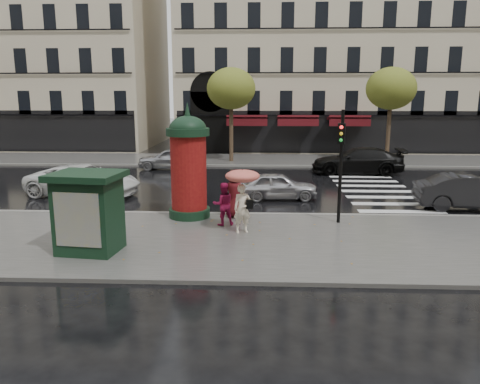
{
  "coord_description": "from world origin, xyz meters",
  "views": [
    {
      "loc": [
        0.06,
        -15.22,
        4.82
      ],
      "look_at": [
        -0.66,
        1.5,
        1.31
      ],
      "focal_mm": 35.0,
      "sensor_mm": 36.0,
      "label": 1
    }
  ],
  "objects_px": {
    "newsstand": "(89,211)",
    "car_darkgrey": "(471,192)",
    "morris_column": "(189,163)",
    "traffic_light": "(341,156)",
    "man_burgundy": "(235,194)",
    "car_white": "(84,180)",
    "woman_red": "(223,204)",
    "car_silver": "(278,186)",
    "woman_umbrella": "(242,190)",
    "car_black": "(357,161)",
    "car_far_silver": "(171,158)"
  },
  "relations": [
    {
      "from": "newsstand",
      "to": "traffic_light",
      "type": "bearing_deg",
      "value": 23.75
    },
    {
      "from": "car_darkgrey",
      "to": "car_far_silver",
      "type": "bearing_deg",
      "value": 59.73
    },
    {
      "from": "woman_umbrella",
      "to": "car_white",
      "type": "relative_size",
      "value": 0.42
    },
    {
      "from": "morris_column",
      "to": "car_white",
      "type": "bearing_deg",
      "value": 144.0
    },
    {
      "from": "traffic_light",
      "to": "man_burgundy",
      "type": "bearing_deg",
      "value": 170.11
    },
    {
      "from": "newsstand",
      "to": "car_black",
      "type": "distance_m",
      "value": 18.99
    },
    {
      "from": "man_burgundy",
      "to": "car_far_silver",
      "type": "height_order",
      "value": "man_burgundy"
    },
    {
      "from": "car_far_silver",
      "to": "newsstand",
      "type": "bearing_deg",
      "value": 3.65
    },
    {
      "from": "woman_umbrella",
      "to": "car_black",
      "type": "bearing_deg",
      "value": 63.54
    },
    {
      "from": "car_white",
      "to": "car_far_silver",
      "type": "height_order",
      "value": "car_white"
    },
    {
      "from": "woman_umbrella",
      "to": "morris_column",
      "type": "relative_size",
      "value": 0.51
    },
    {
      "from": "traffic_light",
      "to": "newsstand",
      "type": "height_order",
      "value": "traffic_light"
    },
    {
      "from": "morris_column",
      "to": "car_silver",
      "type": "height_order",
      "value": "morris_column"
    },
    {
      "from": "man_burgundy",
      "to": "car_far_silver",
      "type": "xyz_separation_m",
      "value": [
        -4.85,
        12.33,
        -0.34
      ]
    },
    {
      "from": "woman_red",
      "to": "car_white",
      "type": "relative_size",
      "value": 0.29
    },
    {
      "from": "woman_red",
      "to": "car_silver",
      "type": "height_order",
      "value": "woman_red"
    },
    {
      "from": "man_burgundy",
      "to": "car_darkgrey",
      "type": "bearing_deg",
      "value": -147.58
    },
    {
      "from": "traffic_light",
      "to": "car_far_silver",
      "type": "distance_m",
      "value": 15.79
    },
    {
      "from": "newsstand",
      "to": "car_silver",
      "type": "height_order",
      "value": "newsstand"
    },
    {
      "from": "car_black",
      "to": "car_silver",
      "type": "bearing_deg",
      "value": -31.77
    },
    {
      "from": "car_darkgrey",
      "to": "car_white",
      "type": "distance_m",
      "value": 17.59
    },
    {
      "from": "woman_umbrella",
      "to": "car_silver",
      "type": "xyz_separation_m",
      "value": [
        1.41,
        5.85,
        -0.98
      ]
    },
    {
      "from": "morris_column",
      "to": "newsstand",
      "type": "xyz_separation_m",
      "value": [
        -2.4,
        -4.22,
        -0.86
      ]
    },
    {
      "from": "woman_umbrella",
      "to": "car_darkgrey",
      "type": "bearing_deg",
      "value": 23.88
    },
    {
      "from": "man_burgundy",
      "to": "car_white",
      "type": "relative_size",
      "value": 0.35
    },
    {
      "from": "woman_umbrella",
      "to": "newsstand",
      "type": "bearing_deg",
      "value": -154.42
    },
    {
      "from": "woman_red",
      "to": "car_silver",
      "type": "xyz_separation_m",
      "value": [
        2.15,
        4.95,
        -0.27
      ]
    },
    {
      "from": "car_white",
      "to": "car_silver",
      "type": "bearing_deg",
      "value": -84.75
    },
    {
      "from": "traffic_light",
      "to": "car_far_silver",
      "type": "height_order",
      "value": "traffic_light"
    },
    {
      "from": "car_white",
      "to": "car_darkgrey",
      "type": "bearing_deg",
      "value": -88.91
    },
    {
      "from": "woman_red",
      "to": "car_silver",
      "type": "relative_size",
      "value": 0.42
    },
    {
      "from": "man_burgundy",
      "to": "car_darkgrey",
      "type": "distance_m",
      "value": 10.19
    },
    {
      "from": "woman_red",
      "to": "car_silver",
      "type": "distance_m",
      "value": 5.4
    },
    {
      "from": "woman_umbrella",
      "to": "car_far_silver",
      "type": "bearing_deg",
      "value": 109.97
    },
    {
      "from": "car_white",
      "to": "car_far_silver",
      "type": "xyz_separation_m",
      "value": [
        2.68,
        8.15,
        -0.03
      ]
    },
    {
      "from": "morris_column",
      "to": "car_darkgrey",
      "type": "height_order",
      "value": "morris_column"
    },
    {
      "from": "car_silver",
      "to": "woman_umbrella",
      "type": "bearing_deg",
      "value": 162.69
    },
    {
      "from": "car_darkgrey",
      "to": "man_burgundy",
      "type": "bearing_deg",
      "value": 106.58
    },
    {
      "from": "car_silver",
      "to": "car_black",
      "type": "bearing_deg",
      "value": -38.76
    },
    {
      "from": "newsstand",
      "to": "car_darkgrey",
      "type": "height_order",
      "value": "newsstand"
    },
    {
      "from": "woman_red",
      "to": "car_black",
      "type": "xyz_separation_m",
      "value": [
        7.31,
        12.31,
        -0.1
      ]
    },
    {
      "from": "newsstand",
      "to": "car_white",
      "type": "height_order",
      "value": "newsstand"
    },
    {
      "from": "woman_umbrella",
      "to": "car_darkgrey",
      "type": "relative_size",
      "value": 0.5
    },
    {
      "from": "morris_column",
      "to": "newsstand",
      "type": "bearing_deg",
      "value": -119.58
    },
    {
      "from": "car_darkgrey",
      "to": "woman_red",
      "type": "bearing_deg",
      "value": 112.11
    },
    {
      "from": "woman_umbrella",
      "to": "man_burgundy",
      "type": "distance_m",
      "value": 2.15
    },
    {
      "from": "man_burgundy",
      "to": "morris_column",
      "type": "bearing_deg",
      "value": 20.0
    },
    {
      "from": "newsstand",
      "to": "car_darkgrey",
      "type": "relative_size",
      "value": 0.53
    },
    {
      "from": "car_white",
      "to": "newsstand",
      "type": "bearing_deg",
      "value": -150.59
    },
    {
      "from": "woman_red",
      "to": "car_black",
      "type": "distance_m",
      "value": 14.31
    }
  ]
}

